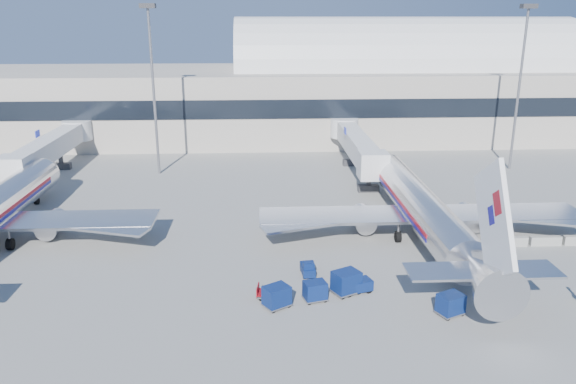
{
  "coord_description": "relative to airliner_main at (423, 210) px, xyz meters",
  "views": [
    {
      "loc": [
        -5.78,
        -46.49,
        20.87
      ],
      "look_at": [
        -3.16,
        6.0,
        4.48
      ],
      "focal_mm": 35.0,
      "sensor_mm": 36.0,
      "label": 1
    }
  ],
  "objects": [
    {
      "name": "airliner_main",
      "position": [
        0.0,
        0.0,
        0.0
      ],
      "size": [
        32.0,
        37.26,
        12.07
      ],
      "color": "silver",
      "rests_on": "ground"
    },
    {
      "name": "tug_lead",
      "position": [
        -8.51,
        -11.16,
        -2.17
      ],
      "size": [
        2.8,
        2.0,
        1.65
      ],
      "rotation": [
        0.0,
        0.0,
        0.32
      ],
      "color": "#0A1C50",
      "rests_on": "ground"
    },
    {
      "name": "mast_east",
      "position": [
        20.0,
        25.49,
        11.87
      ],
      "size": [
        2.0,
        1.2,
        22.6
      ],
      "color": "slate",
      "rests_on": "ground"
    },
    {
      "name": "cart_solo_near",
      "position": [
        -2.09,
        -15.0,
        -2.05
      ],
      "size": [
        2.29,
        2.08,
        1.64
      ],
      "rotation": [
        0.0,
        0.0,
        0.44
      ],
      "color": "#0A1C50",
      "rests_on": "ground"
    },
    {
      "name": "ground",
      "position": [
        -10.0,
        -4.51,
        -2.93
      ],
      "size": [
        260.0,
        260.0,
        0.0
      ],
      "primitive_type": "plane",
      "color": "gray",
      "rests_on": "ground"
    },
    {
      "name": "tug_right",
      "position": [
        3.21,
        -7.11,
        -2.25
      ],
      "size": [
        2.56,
        2.08,
        1.49
      ],
      "rotation": [
        0.0,
        0.0,
        -0.48
      ],
      "color": "#0A1C50",
      "rests_on": "ground"
    },
    {
      "name": "mast_west",
      "position": [
        -30.0,
        25.49,
        11.87
      ],
      "size": [
        2.0,
        1.2,
        22.6
      ],
      "color": "slate",
      "rests_on": "ground"
    },
    {
      "name": "cart_solo_far",
      "position": [
        3.94,
        -9.61,
        -1.92
      ],
      "size": [
        2.63,
        2.4,
        1.88
      ],
      "rotation": [
        0.0,
        0.0,
        -0.45
      ],
      "color": "#0A1C50",
      "rests_on": "ground"
    },
    {
      "name": "terminal",
      "position": [
        -23.6,
        51.46,
        4.6
      ],
      "size": [
        170.0,
        28.15,
        21.0
      ],
      "color": "#B2AA9E",
      "rests_on": "ground"
    },
    {
      "name": "jetbridge_near",
      "position": [
        -2.4,
        26.3,
        1.0
      ],
      "size": [
        4.4,
        27.5,
        6.25
      ],
      "color": "silver",
      "rests_on": "ground"
    },
    {
      "name": "cart_open_red",
      "position": [
        -15.23,
        -11.81,
        -2.56
      ],
      "size": [
        2.1,
        1.61,
        0.52
      ],
      "rotation": [
        0.0,
        0.0,
        -0.14
      ],
      "color": "slate",
      "rests_on": "ground"
    },
    {
      "name": "barrier_mid",
      "position": [
        11.3,
        -2.51,
        -2.48
      ],
      "size": [
        3.0,
        0.55,
        0.9
      ],
      "primitive_type": "cube",
      "color": "#9E9E96",
      "rests_on": "ground"
    },
    {
      "name": "cart_train_a",
      "position": [
        -9.21,
        -11.31,
        -1.93
      ],
      "size": [
        2.64,
        2.43,
        1.87
      ],
      "rotation": [
        0.0,
        0.0,
        0.49
      ],
      "color": "#0A1C50",
      "rests_on": "ground"
    },
    {
      "name": "cart_train_c",
      "position": [
        -14.75,
        -13.23,
        -2.02
      ],
      "size": [
        2.43,
        2.29,
        1.71
      ],
      "rotation": [
        0.0,
        0.0,
        0.57
      ],
      "color": "#0A1C50",
      "rests_on": "ground"
    },
    {
      "name": "jetbridge_mid",
      "position": [
        -44.4,
        26.3,
        1.0
      ],
      "size": [
        4.4,
        27.5,
        6.25
      ],
      "color": "silver",
      "rests_on": "ground"
    },
    {
      "name": "tug_left",
      "position": [
        -11.96,
        -7.87,
        -2.31
      ],
      "size": [
        1.21,
        2.16,
        1.36
      ],
      "rotation": [
        0.0,
        0.0,
        1.66
      ],
      "color": "#0A1C50",
      "rests_on": "ground"
    },
    {
      "name": "cart_train_b",
      "position": [
        -11.77,
        -12.32,
        -2.1
      ],
      "size": [
        2.04,
        1.75,
        1.55
      ],
      "rotation": [
        0.0,
        0.0,
        0.26
      ],
      "color": "#0A1C50",
      "rests_on": "ground"
    },
    {
      "name": "barrier_near",
      "position": [
        8.0,
        -2.51,
        -2.48
      ],
      "size": [
        3.0,
        0.55,
        0.9
      ],
      "primitive_type": "cube",
      "color": "#9E9E96",
      "rests_on": "ground"
    }
  ]
}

